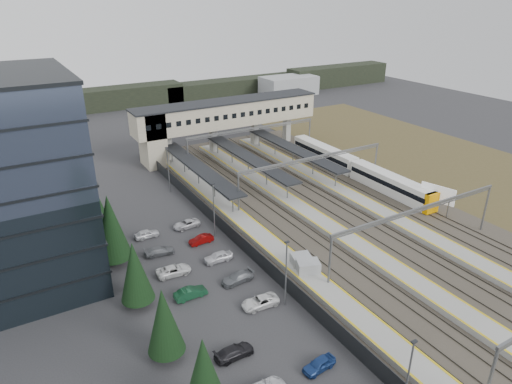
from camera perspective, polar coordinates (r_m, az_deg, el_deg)
ground at (r=61.36m, az=5.76°, el=-7.59°), size 220.00×220.00×0.00m
conifer_row at (r=47.65m, az=-13.58°, el=-11.50°), size 4.42×49.82×9.50m
car_park at (r=50.14m, az=-2.16°, el=-14.77°), size 10.57×44.59×1.28m
lampposts at (r=56.35m, az=-1.47°, el=-5.42°), size 0.50×53.25×8.07m
fence at (r=61.49m, az=-1.90°, el=-6.31°), size 0.08×90.00×2.00m
relay_cabin_near at (r=56.08m, az=6.52°, el=-9.60°), size 3.20×2.79×2.23m
relay_cabin_far at (r=57.38m, az=5.63°, el=-8.75°), size 2.78×2.51×2.15m
rail_corridor at (r=69.76m, az=9.64°, el=-3.44°), size 34.00×90.00×0.92m
canopies at (r=83.75m, az=-0.97°, el=4.34°), size 23.10×30.00×3.28m
footbridge at (r=95.68m, az=-5.08°, el=9.25°), size 40.40×6.40×11.20m
gantries at (r=67.67m, az=12.78°, el=0.74°), size 28.40×62.28×7.17m
train at (r=86.17m, az=12.36°, el=2.88°), size 2.58×35.83×3.25m
billboard at (r=75.83m, az=21.74°, el=-0.33°), size 1.67×5.27×4.52m
scrub_east at (r=95.22m, az=26.51°, el=1.70°), size 34.00×120.00×0.06m
treeline_far at (r=148.01m, az=-7.84°, el=12.35°), size 170.00×19.00×7.00m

